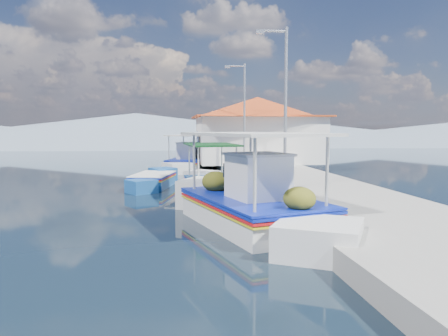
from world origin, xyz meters
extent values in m
plane|color=black|center=(0.00, 0.00, 0.00)|extent=(160.00, 160.00, 0.00)
cube|color=gray|center=(5.90, 6.00, 0.25)|extent=(5.00, 44.00, 0.50)
cylinder|color=#A5A8AD|center=(3.80, -3.00, 0.65)|extent=(0.20, 0.20, 0.30)
cylinder|color=#A5A8AD|center=(3.80, 2.00, 0.65)|extent=(0.20, 0.20, 0.30)
cylinder|color=#A5A8AD|center=(3.80, 8.00, 0.65)|extent=(0.20, 0.20, 0.30)
cylinder|color=#A5A8AD|center=(3.80, 14.00, 0.65)|extent=(0.20, 0.20, 0.30)
cube|color=white|center=(2.57, -2.01, 0.25)|extent=(3.78, 5.44, 1.08)
cube|color=white|center=(3.49, 1.13, 0.39)|extent=(2.44, 2.44, 1.19)
cube|color=white|center=(1.68, -5.04, 0.25)|extent=(2.38, 2.38, 1.02)
cube|color=#0C209E|center=(2.57, -2.01, 0.75)|extent=(3.90, 5.60, 0.07)
cube|color=red|center=(2.57, -2.01, 0.66)|extent=(3.90, 5.60, 0.06)
cube|color=yellow|center=(2.57, -2.01, 0.58)|extent=(3.90, 5.60, 0.05)
cube|color=#0C209E|center=(2.57, -2.01, 0.83)|extent=(3.91, 5.56, 0.06)
cube|color=brown|center=(2.57, -2.01, 0.80)|extent=(3.56, 5.28, 0.06)
cube|color=white|center=(2.48, -2.33, 1.42)|extent=(1.73, 1.80, 1.25)
cube|color=silver|center=(2.48, -2.33, 2.07)|extent=(1.89, 1.95, 0.07)
cylinder|color=beige|center=(2.19, 0.26, 1.70)|extent=(0.08, 0.08, 1.82)
cylinder|color=beige|center=(4.11, -0.30, 1.70)|extent=(0.08, 0.08, 1.82)
cylinder|color=beige|center=(1.03, -3.71, 1.70)|extent=(0.08, 0.08, 1.82)
cylinder|color=beige|center=(2.95, -4.27, 1.70)|extent=(0.08, 0.08, 1.82)
cube|color=silver|center=(2.57, -2.01, 2.61)|extent=(3.90, 5.47, 0.08)
ellipsoid|color=#424512|center=(2.58, -0.35, 1.12)|extent=(0.86, 0.95, 0.65)
ellipsoid|color=#424512|center=(3.51, -0.03, 1.07)|extent=(0.73, 0.80, 0.55)
ellipsoid|color=#424512|center=(2.22, -4.03, 1.09)|extent=(0.77, 0.85, 0.58)
sphere|color=red|center=(3.85, -1.67, 1.65)|extent=(0.45, 0.45, 0.45)
cube|color=white|center=(1.96, 3.74, 0.20)|extent=(2.09, 3.54, 0.87)
cube|color=white|center=(2.13, 6.03, 0.31)|extent=(1.86, 1.86, 0.96)
cube|color=white|center=(1.79, 1.53, 0.20)|extent=(1.81, 1.81, 0.83)
cube|color=#0C209E|center=(1.96, 3.74, 0.61)|extent=(2.15, 3.65, 0.06)
cube|color=red|center=(1.96, 3.74, 0.53)|extent=(2.15, 3.65, 0.05)
cube|color=yellow|center=(1.96, 3.74, 0.47)|extent=(2.15, 3.65, 0.04)
cube|color=#195198|center=(1.96, 3.74, 0.67)|extent=(2.16, 3.61, 0.05)
cube|color=brown|center=(1.96, 3.74, 0.64)|extent=(1.93, 3.46, 0.05)
cylinder|color=beige|center=(1.33, 5.23, 1.38)|extent=(0.06, 0.06, 1.47)
cylinder|color=beige|center=(2.80, 5.12, 1.38)|extent=(0.06, 0.06, 1.47)
cylinder|color=beige|center=(1.12, 2.37, 1.38)|extent=(0.06, 0.06, 1.47)
cylinder|color=beige|center=(2.58, 2.26, 1.38)|extent=(0.06, 0.06, 1.47)
cube|color=#0B3815|center=(1.96, 3.74, 2.11)|extent=(2.18, 3.55, 0.06)
cube|color=#195198|center=(-0.54, 6.62, 0.19)|extent=(2.16, 3.20, 0.81)
cube|color=#195198|center=(-0.98, 8.53, 0.29)|extent=(1.53, 1.53, 0.90)
cube|color=#195198|center=(-0.11, 4.78, 0.19)|extent=(1.49, 1.49, 0.77)
cube|color=#0C209E|center=(-0.54, 6.62, 0.57)|extent=(2.23, 3.29, 0.05)
cube|color=red|center=(-0.54, 6.62, 0.50)|extent=(2.23, 3.29, 0.04)
cube|color=yellow|center=(-0.54, 6.62, 0.44)|extent=(2.23, 3.29, 0.03)
cube|color=white|center=(-0.54, 6.62, 0.63)|extent=(2.23, 3.27, 0.04)
cube|color=brown|center=(-0.54, 6.62, 0.60)|extent=(2.03, 3.11, 0.04)
cube|color=white|center=(1.52, 15.15, 0.22)|extent=(3.24, 4.49, 0.95)
cube|color=white|center=(0.70, 17.71, 0.34)|extent=(2.04, 2.04, 1.05)
cube|color=white|center=(2.32, 12.66, 0.22)|extent=(1.99, 1.99, 0.90)
cube|color=#0C209E|center=(1.52, 15.15, 0.66)|extent=(3.34, 4.63, 0.06)
cube|color=red|center=(1.52, 15.15, 0.58)|extent=(3.34, 4.63, 0.05)
cube|color=yellow|center=(1.52, 15.15, 0.51)|extent=(3.34, 4.63, 0.04)
cube|color=#0C209E|center=(1.52, 15.15, 0.73)|extent=(3.34, 4.60, 0.05)
cube|color=brown|center=(1.52, 15.15, 0.70)|extent=(3.05, 4.37, 0.05)
cube|color=white|center=(1.61, 14.86, 1.25)|extent=(1.50, 1.60, 1.10)
cube|color=silver|center=(1.61, 14.86, 1.83)|extent=(1.63, 1.72, 0.06)
cylinder|color=beige|center=(0.20, 16.51, 1.51)|extent=(0.07, 0.07, 1.61)
cylinder|color=beige|center=(1.81, 17.02, 1.51)|extent=(0.07, 0.07, 1.61)
cylinder|color=beige|center=(1.24, 13.27, 1.51)|extent=(0.07, 0.07, 1.61)
cylinder|color=beige|center=(2.84, 13.78, 1.51)|extent=(0.07, 0.07, 1.61)
cube|color=silver|center=(1.52, 15.15, 2.31)|extent=(3.34, 4.53, 0.07)
cube|color=white|center=(6.20, 15.00, 2.00)|extent=(8.00, 6.00, 3.00)
cube|color=#B34918|center=(6.20, 15.00, 3.55)|extent=(8.64, 6.48, 0.10)
pyramid|color=#B34918|center=(6.20, 15.00, 4.20)|extent=(10.49, 10.49, 1.40)
cube|color=brown|center=(2.22, 14.00, 1.50)|extent=(0.06, 1.00, 2.00)
cube|color=#0C209E|center=(2.22, 16.50, 2.10)|extent=(0.06, 1.20, 0.90)
cylinder|color=#A5A8AD|center=(4.60, 2.00, 3.50)|extent=(0.12, 0.12, 6.00)
cylinder|color=#A5A8AD|center=(4.10, 2.00, 6.35)|extent=(1.00, 0.08, 0.08)
cube|color=#A5A8AD|center=(3.60, 2.00, 6.30)|extent=(0.30, 0.14, 0.14)
cylinder|color=#A5A8AD|center=(4.60, 11.00, 3.50)|extent=(0.12, 0.12, 6.00)
cylinder|color=#A5A8AD|center=(4.10, 11.00, 6.35)|extent=(1.00, 0.08, 0.08)
cube|color=#A5A8AD|center=(3.60, 11.00, 6.30)|extent=(0.30, 0.14, 0.14)
cone|color=slate|center=(-5.00, 56.00, 2.45)|extent=(96.00, 96.00, 5.50)
cone|color=slate|center=(25.00, 56.00, 1.60)|extent=(76.80, 76.80, 3.80)
camera|label=1|loc=(0.28, -13.83, 2.77)|focal=34.45mm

